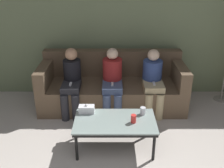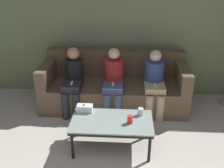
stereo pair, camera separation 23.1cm
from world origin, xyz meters
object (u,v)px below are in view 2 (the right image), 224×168
couch (114,87)px  cup_near_right (130,119)px  seated_person_mid_right (154,80)px  seated_person_mid_left (114,79)px  seated_person_left_end (73,79)px  tissue_box (85,108)px  cup_near_left (141,112)px  coffee_table (112,123)px

couch → cup_near_right: couch is taller
couch → seated_person_mid_right: 0.76m
seated_person_mid_left → seated_person_left_end: bearing=-179.2°
tissue_box → couch: bearing=70.8°
cup_near_left → tissue_box: 0.79m
seated_person_mid_right → cup_near_left: bearing=-106.4°
cup_near_left → tissue_box: tissue_box is taller
cup_near_left → seated_person_left_end: seated_person_left_end is taller
coffee_table → cup_near_left: size_ratio=10.48×
cup_near_right → coffee_table: bearing=169.1°
cup_near_left → cup_near_right: (-0.15, -0.21, 0.00)m
coffee_table → tissue_box: 0.47m
cup_near_left → seated_person_mid_right: (0.26, 0.88, 0.10)m
coffee_table → seated_person_mid_left: 1.06m
coffee_table → couch: bearing=91.6°
cup_near_left → coffee_table: bearing=-157.0°
coffee_table → cup_near_left: cup_near_left is taller
cup_near_right → seated_person_mid_left: bearing=104.4°
tissue_box → cup_near_left: bearing=-3.8°
couch → seated_person_left_end: size_ratio=2.28×
cup_near_right → seated_person_mid_left: 1.13m
cup_near_left → seated_person_mid_left: (-0.43, 0.88, 0.11)m
couch → coffee_table: bearing=-88.4°
cup_near_left → seated_person_mid_right: 0.93m
seated_person_left_end → cup_near_left: bearing=-37.9°
coffee_table → seated_person_left_end: size_ratio=1.00×
tissue_box → cup_near_right: bearing=-22.4°
cup_near_left → tissue_box: size_ratio=0.48×
couch → coffee_table: couch is taller
coffee_table → seated_person_left_end: 1.28m
tissue_box → seated_person_left_end: seated_person_left_end is taller
seated_person_mid_right → seated_person_mid_left: bearing=-179.3°
coffee_table → seated_person_left_end: seated_person_left_end is taller
couch → tissue_box: (-0.37, -1.05, 0.15)m
coffee_table → cup_near_right: bearing=-10.9°
couch → seated_person_mid_left: size_ratio=2.28×
seated_person_mid_left → seated_person_mid_right: size_ratio=1.02×
cup_near_left → cup_near_right: cup_near_right is taller
seated_person_left_end → couch: bearing=19.2°
tissue_box → seated_person_mid_left: 0.91m
cup_near_left → seated_person_mid_left: bearing=115.9°
cup_near_right → seated_person_left_end: (-0.97, 1.08, 0.10)m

